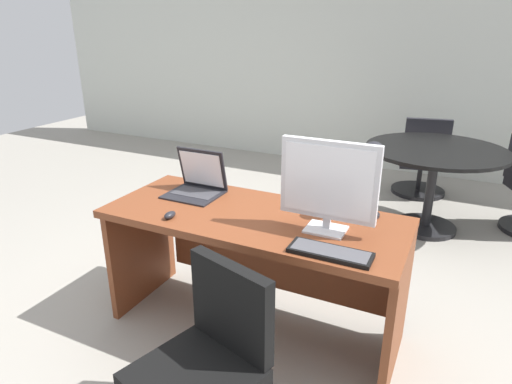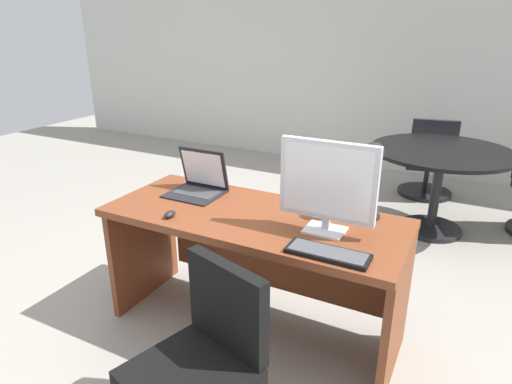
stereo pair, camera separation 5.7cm
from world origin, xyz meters
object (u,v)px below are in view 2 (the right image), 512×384
Objects in this scene: meeting_table at (439,170)px; laptop at (200,179)px; monitor at (328,184)px; keyboard at (328,253)px; mouse at (170,214)px; office_chair at (200,380)px; desk_lamp at (373,163)px; desk at (257,245)px; meeting_chair_far at (428,166)px.

laptop is at bearing -125.19° from meeting_table.
monitor reaches higher than keyboard.
office_chair reaches higher than mouse.
monitor is 0.35m from keyboard.
desk_lamp is at bearing 59.07° from monitor.
meeting_table is at bearing 67.34° from desk.
mouse is (-0.80, -0.22, -0.24)m from monitor.
keyboard reaches higher than desk.
monitor reaches higher than desk_lamp.
meeting_table is (0.27, 2.18, -0.19)m from keyboard.
desk_lamp reaches higher than office_chair.
meeting_chair_far is at bearing 89.04° from desk_lamp.
monitor is 5.89× the size of mouse.
meeting_chair_far is (0.20, 2.82, -0.68)m from monitor.
office_chair is 2.79m from meeting_table.
meeting_chair_far is (0.46, 3.58, 0.01)m from office_chair.
monitor reaches higher than meeting_chair_far.
laptop reaches higher than meeting_chair_far.
meeting_chair_far is (0.04, 2.56, -0.73)m from desk_lamp.
office_chair is (-0.36, -0.53, -0.44)m from keyboard.
monitor is 2.03m from meeting_table.
monitor is 1.28× the size of keyboard.
laptop is (-0.46, 0.12, 0.29)m from desk.
laptop is 1.06m from keyboard.
desk_lamp is 1.32m from office_chair.
desk is at bearing -14.49° from laptop.
monitor is 0.60× the size of office_chair.
laptop is 0.76× the size of desk_lamp.
meeting_chair_far reaches higher than keyboard.
monitor is 0.87m from mouse.
meeting_table is (1.17, 2.16, -0.20)m from mouse.
mouse is (0.07, -0.40, -0.06)m from laptop.
keyboard is at bearing -97.04° from desk_lamp.
desk is 2.04× the size of office_chair.
laptop is 0.39× the size of office_chair.
mouse is 0.10× the size of meeting_chair_far.
office_chair reaches higher than keyboard.
meeting_chair_far is at bearing 71.77° from mouse.
desk reaches higher than meeting_table.
laptop is at bearing -112.21° from meeting_chair_far.
keyboard is 0.44× the size of meeting_chair_far.
desk_lamp is (1.03, 0.07, 0.23)m from laptop.
laptop is at bearing 122.99° from office_chair.
meeting_chair_far is at bearing 86.00° from monitor.
monitor is (0.42, -0.07, 0.47)m from desk.
keyboard is at bearing -23.17° from laptop.
monitor reaches higher than desk.
laptop reaches higher than mouse.
laptop is (-0.88, 0.19, -0.18)m from monitor.
monitor is at bearing 70.70° from office_chair.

